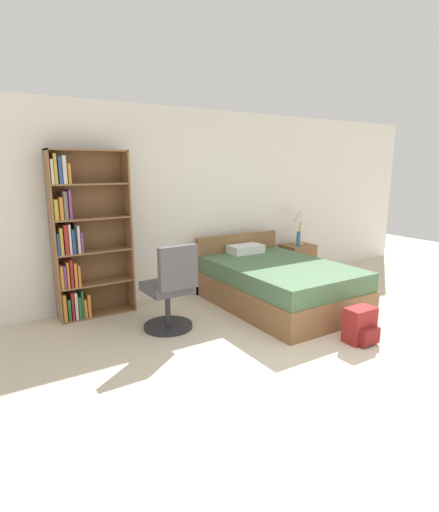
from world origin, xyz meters
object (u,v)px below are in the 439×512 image
nightstand (297,262)px  table_lamp (301,217)px  office_chair (171,291)px  backpack_red (361,326)px  bookshelf (82,240)px  bed (276,283)px  water_bottle (298,239)px

nightstand → table_lamp: table_lamp is taller
office_chair → backpack_red: office_chair is taller
office_chair → nightstand: office_chair is taller
bookshelf → bed: bearing=-21.9°
office_chair → table_lamp: (2.73, 0.87, 0.57)m
nightstand → backpack_red: bearing=-117.1°
bed → backpack_red: (-0.00, -1.39, -0.12)m
bookshelf → water_bottle: bookshelf is taller
water_bottle → bookshelf: bearing=176.6°
bed → bookshelf: bearing=158.1°
bookshelf → bed: 2.53m
nightstand → office_chair: bearing=-162.3°
bed → nightstand: 1.38m
office_chair → bookshelf: bearing=126.3°
bookshelf → nightstand: bearing=-1.6°
bed → backpack_red: bearing=-90.1°
office_chair → water_bottle: office_chair is taller
water_bottle → backpack_red: water_bottle is taller
nightstand → table_lamp: size_ratio=1.02×
bookshelf → backpack_red: bearing=-45.4°
bookshelf → office_chair: 1.29m
table_lamp → backpack_red: (-1.17, -2.21, -0.85)m
nightstand → backpack_red: (-1.12, -2.20, -0.11)m
office_chair → backpack_red: size_ratio=2.68×
office_chair → backpack_red: (1.56, -1.34, -0.28)m
bookshelf → table_lamp: bearing=-1.5°
bed → office_chair: office_chair is taller
table_lamp → backpack_red: bearing=-117.9°
bed → water_bottle: bed is taller
bookshelf → water_bottle: bearing=-3.4°
nightstand → water_bottle: (-0.09, -0.10, 0.40)m
table_lamp → backpack_red: table_lamp is taller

